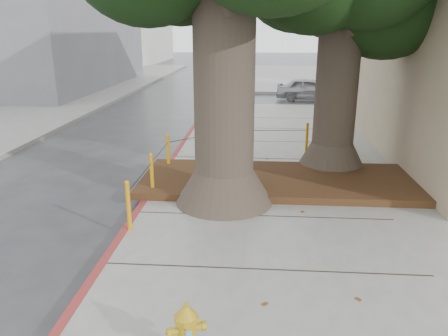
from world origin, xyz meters
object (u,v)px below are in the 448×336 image
at_px(fire_hydrant, 187,333).
at_px(car_silver, 310,89).
at_px(car_dark, 67,87).
at_px(car_red, 404,93).

xyz_separation_m(fire_hydrant, car_silver, (3.49, 19.75, 0.10)).
xyz_separation_m(fire_hydrant, car_dark, (-9.76, 19.66, 0.12)).
bearing_deg(car_dark, car_silver, 4.69).
bearing_deg(car_silver, fire_hydrant, 177.32).
relative_size(fire_hydrant, car_silver, 0.20).
bearing_deg(car_dark, car_red, 2.62).
xyz_separation_m(car_silver, car_red, (4.71, -0.62, -0.04)).
relative_size(car_red, car_dark, 0.80).
bearing_deg(car_dark, fire_hydrant, -59.28).
bearing_deg(car_silver, car_dark, 97.72).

